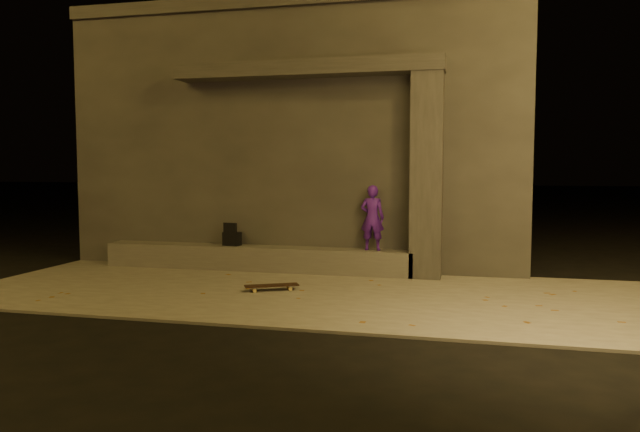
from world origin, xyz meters
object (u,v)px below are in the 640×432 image
(backpack, at_px, (232,238))
(skateboard, at_px, (272,286))
(column, at_px, (427,176))
(skateboarder, at_px, (372,218))

(backpack, distance_m, skateboard, 2.37)
(column, distance_m, skateboard, 3.39)
(skateboarder, xyz_separation_m, skateboard, (-1.31, -1.83, -0.96))
(skateboarder, relative_size, backpack, 2.65)
(backpack, bearing_deg, skateboarder, 9.72)
(column, bearing_deg, skateboard, -141.14)
(column, height_order, backpack, column)
(skateboarder, height_order, backpack, skateboarder)
(column, distance_m, skateboarder, 1.23)
(column, height_order, skateboarder, column)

